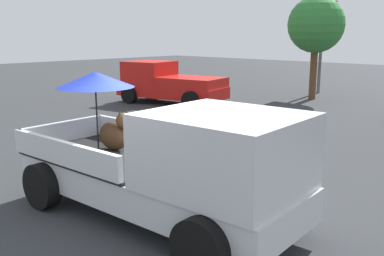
# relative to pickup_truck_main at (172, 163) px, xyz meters

# --- Properties ---
(ground_plane) EXTENTS (80.00, 80.00, 0.00)m
(ground_plane) POSITION_rel_pickup_truck_main_xyz_m (-0.39, -0.03, -0.99)
(ground_plane) COLOR #2D3033
(pickup_truck_main) EXTENTS (5.16, 2.52, 2.30)m
(pickup_truck_main) POSITION_rel_pickup_truck_main_xyz_m (0.00, 0.00, 0.00)
(pickup_truck_main) COLOR black
(pickup_truck_main) RESTS_ON ground
(pickup_truck_red) EXTENTS (5.05, 2.85, 1.80)m
(pickup_truck_red) POSITION_rel_pickup_truck_main_xyz_m (-9.01, 8.44, -0.11)
(pickup_truck_red) COLOR black
(pickup_truck_red) RESTS_ON ground
(motel_sign) EXTENTS (1.40, 0.16, 4.56)m
(motel_sign) POSITION_rel_pickup_truck_main_xyz_m (-5.80, 16.10, 2.25)
(motel_sign) COLOR #59595B
(motel_sign) RESTS_ON ground
(tree_by_lot) EXTENTS (2.55, 2.55, 4.67)m
(tree_by_lot) POSITION_rel_pickup_truck_main_xyz_m (-4.99, 13.92, 2.38)
(tree_by_lot) COLOR brown
(tree_by_lot) RESTS_ON ground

